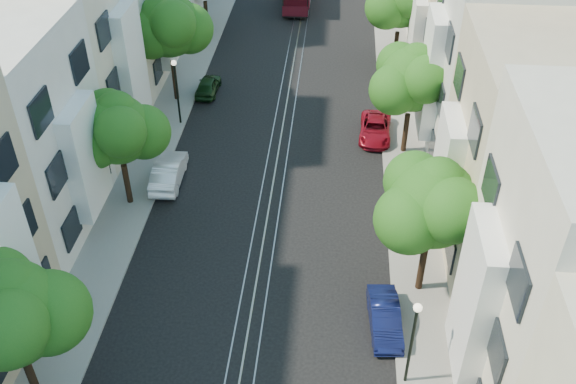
% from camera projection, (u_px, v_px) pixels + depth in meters
% --- Properties ---
extents(ground, '(200.00, 200.00, 0.00)m').
position_uv_depth(ground, '(290.00, 83.00, 43.95)').
color(ground, black).
rests_on(ground, ground).
extents(sidewalk_east, '(2.50, 80.00, 0.12)m').
position_uv_depth(sidewalk_east, '(397.00, 86.00, 43.44)').
color(sidewalk_east, gray).
rests_on(sidewalk_east, ground).
extents(sidewalk_west, '(2.50, 80.00, 0.12)m').
position_uv_depth(sidewalk_west, '(186.00, 78.00, 44.38)').
color(sidewalk_west, gray).
rests_on(sidewalk_west, ground).
extents(rail_left, '(0.06, 80.00, 0.02)m').
position_uv_depth(rail_left, '(282.00, 82.00, 43.98)').
color(rail_left, gray).
rests_on(rail_left, ground).
extents(rail_slot, '(0.06, 80.00, 0.02)m').
position_uv_depth(rail_slot, '(290.00, 83.00, 43.94)').
color(rail_slot, gray).
rests_on(rail_slot, ground).
extents(rail_right, '(0.06, 80.00, 0.02)m').
position_uv_depth(rail_right, '(298.00, 83.00, 43.91)').
color(rail_right, gray).
rests_on(rail_right, ground).
extents(lane_line, '(0.08, 80.00, 0.01)m').
position_uv_depth(lane_line, '(290.00, 83.00, 43.95)').
color(lane_line, tan).
rests_on(lane_line, ground).
extents(townhouses_east, '(7.75, 72.00, 12.00)m').
position_uv_depth(townhouses_east, '(480.00, 16.00, 39.97)').
color(townhouses_east, beige).
rests_on(townhouses_east, ground).
extents(townhouses_west, '(7.75, 72.00, 11.76)m').
position_uv_depth(townhouses_west, '(108.00, 6.00, 41.58)').
color(townhouses_west, silver).
rests_on(townhouses_west, ground).
extents(tree_e_b, '(4.93, 4.08, 6.68)m').
position_uv_depth(tree_e_b, '(434.00, 206.00, 25.51)').
color(tree_e_b, black).
rests_on(tree_e_b, ground).
extents(tree_e_c, '(4.84, 3.99, 6.52)m').
position_uv_depth(tree_e_c, '(413.00, 81.00, 34.32)').
color(tree_e_c, black).
rests_on(tree_e_c, ground).
extents(tree_e_d, '(5.01, 4.16, 6.85)m').
position_uv_depth(tree_e_d, '(402.00, 1.00, 42.89)').
color(tree_e_d, black).
rests_on(tree_e_d, ground).
extents(tree_w_a, '(4.93, 4.08, 6.68)m').
position_uv_depth(tree_w_a, '(9.00, 316.00, 20.89)').
color(tree_w_a, black).
rests_on(tree_w_a, ground).
extents(tree_w_b, '(4.72, 3.87, 6.27)m').
position_uv_depth(tree_w_b, '(118.00, 131.00, 30.62)').
color(tree_w_b, black).
rests_on(tree_w_b, ground).
extents(tree_w_c, '(5.13, 4.28, 7.09)m').
position_uv_depth(tree_w_c, '(169.00, 26.00, 38.95)').
color(tree_w_c, black).
rests_on(tree_w_c, ground).
extents(lamp_east, '(0.32, 0.32, 4.16)m').
position_uv_depth(lamp_east, '(413.00, 332.00, 22.76)').
color(lamp_east, black).
rests_on(lamp_east, ground).
extents(lamp_west, '(0.32, 0.32, 4.16)m').
position_uv_depth(lamp_west, '(176.00, 83.00, 37.87)').
color(lamp_west, black).
rests_on(lamp_west, ground).
extents(parked_car_e_mid, '(1.47, 3.51, 1.13)m').
position_uv_depth(parked_car_e_mid, '(385.00, 318.00, 26.31)').
color(parked_car_e_mid, '#0C123F').
rests_on(parked_car_e_mid, ground).
extents(parked_car_e_far, '(2.04, 4.02, 1.09)m').
position_uv_depth(parked_car_e_far, '(375.00, 129.00, 38.11)').
color(parked_car_e_far, maroon).
rests_on(parked_car_e_far, ground).
extents(parked_car_w_mid, '(1.51, 4.04, 1.32)m').
position_uv_depth(parked_car_w_mid, '(169.00, 172.00, 34.41)').
color(parked_car_w_mid, white).
rests_on(parked_car_w_mid, ground).
extents(parked_car_w_far, '(1.41, 3.31, 1.11)m').
position_uv_depth(parked_car_w_far, '(208.00, 85.00, 42.45)').
color(parked_car_w_far, black).
rests_on(parked_car_w_far, ground).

